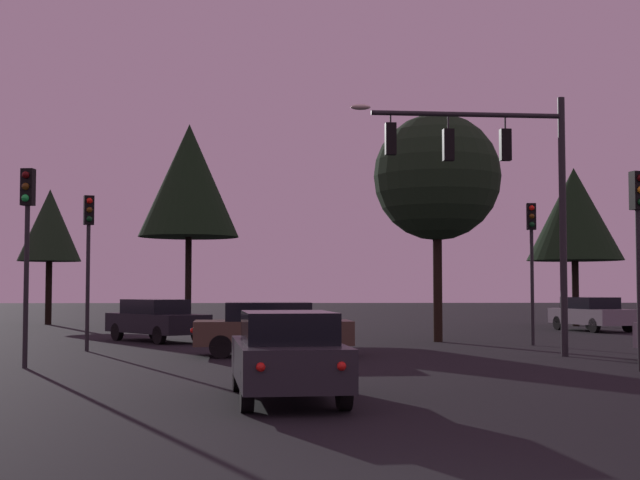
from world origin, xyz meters
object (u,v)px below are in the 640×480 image
Objects in this scene: tree_center_horizon at (189,181)px; car_nearside_lane at (287,354)px; traffic_light_median at (639,230)px; tree_right_cluster at (574,214)px; car_far_lane at (156,319)px; tree_behind_sign at (437,177)px; traffic_signal_mast_arm at (498,173)px; traffic_light_corner_right at (27,227)px; car_parked_lot at (592,313)px; traffic_light_far_side at (532,245)px; tree_left_far at (50,226)px; car_crossing_left at (272,328)px; traffic_light_corner_left at (88,241)px.

car_nearside_lane is at bearing -80.49° from tree_center_horizon.
tree_right_cluster is at bearing 74.49° from traffic_light_median.
car_nearside_lane is 0.96× the size of car_far_lane.
traffic_signal_mast_arm is at bearing -86.11° from tree_behind_sign.
traffic_light_corner_right is 1.04× the size of car_parked_lot.
traffic_light_far_side is at bearing 28.03° from traffic_light_corner_right.
traffic_light_far_side is 13.52m from car_far_lane.
tree_right_cluster is at bearing 62.86° from car_nearside_lane.
tree_center_horizon is 19.61m from tree_right_cluster.
car_far_lane is 17.78m from tree_left_far.
car_far_lane is 10.81m from tree_center_horizon.
traffic_light_far_side reaches higher than car_far_lane.
traffic_light_corner_right is at bearing -99.01° from car_far_lane.
car_parked_lot is at bearing 20.60° from car_far_lane.
traffic_signal_mast_arm reaches higher than car_crossing_left.
traffic_light_corner_left is 1.03× the size of car_parked_lot.
tree_behind_sign is 1.02× the size of tree_right_cluster.
tree_right_cluster is (19.53, 12.12, 4.91)m from car_far_lane.
traffic_light_corner_left is 0.50× the size of tree_center_horizon.
tree_right_cluster is (8.90, 19.80, 0.53)m from traffic_signal_mast_arm.
traffic_light_median is 1.00× the size of car_parked_lot.
traffic_signal_mast_arm reaches higher than car_parked_lot.
traffic_signal_mast_arm is 1.59× the size of car_parked_lot.
traffic_light_median is at bearing -64.11° from traffic_signal_mast_arm.
tree_center_horizon is (-10.40, 16.57, 1.76)m from traffic_signal_mast_arm.
car_far_lane is 19.75m from car_parked_lot.
traffic_signal_mast_arm is at bearing -114.21° from tree_right_cluster.
traffic_signal_mast_arm is 17.18m from car_parked_lot.
tree_center_horizon is at bearing 104.11° from car_crossing_left.
car_parked_lot is 0.48× the size of tree_center_horizon.
car_far_lane is 23.50m from tree_right_cluster.
traffic_light_far_side is 0.58× the size of tree_behind_sign.
car_parked_lot is (13.92, 24.01, 0.00)m from car_nearside_lane.
tree_right_cluster reaches higher than traffic_light_far_side.
tree_center_horizon is (1.91, 19.51, 3.54)m from traffic_light_corner_right.
tree_center_horizon is (-9.92, 9.53, 0.99)m from tree_behind_sign.
tree_left_far is (-6.39, 20.25, 1.90)m from traffic_light_corner_left.
tree_center_horizon is at bearing 83.19° from traffic_light_corner_left.
car_nearside_lane is 0.96× the size of car_parked_lot.
traffic_light_far_side is at bearing 8.31° from traffic_light_corner_left.
tree_right_cluster is (21.21, 22.74, 2.31)m from traffic_light_corner_right.
tree_behind_sign is at bearing -3.62° from car_far_lane.
tree_center_horizon is (-12.57, 21.04, 3.66)m from traffic_light_median.
tree_right_cluster is at bearing 46.99° from traffic_light_corner_right.
traffic_light_corner_left is at bearing 153.04° from traffic_light_median.
car_crossing_left is at bearing -135.62° from car_parked_lot.
traffic_light_far_side reaches higher than car_crossing_left.
tree_right_cluster reaches higher than traffic_signal_mast_arm.
tree_left_far is (-26.30, 8.39, 4.46)m from car_parked_lot.
tree_left_far is (-12.39, 32.39, 4.47)m from car_nearside_lane.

